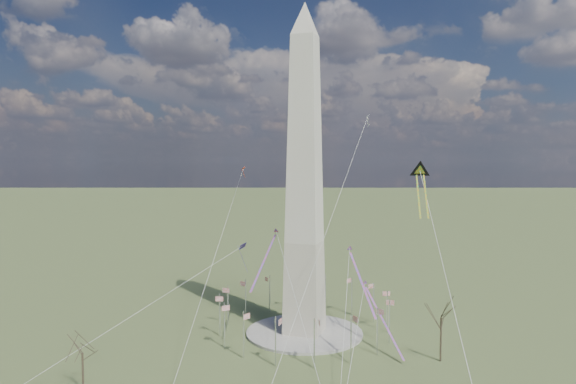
% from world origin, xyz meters
% --- Properties ---
extents(ground, '(2000.00, 2000.00, 0.00)m').
position_xyz_m(ground, '(0.00, 0.00, 0.00)').
color(ground, '#48592C').
rests_on(ground, ground).
extents(plaza, '(36.00, 36.00, 0.80)m').
position_xyz_m(plaza, '(0.00, 0.00, 0.40)').
color(plaza, '#A6A197').
rests_on(plaza, ground).
extents(washington_monument, '(15.56, 15.56, 100.00)m').
position_xyz_m(washington_monument, '(0.00, 0.00, 47.95)').
color(washington_monument, beige).
rests_on(washington_monument, plaza).
extents(flagpole_ring, '(54.40, 54.40, 13.00)m').
position_xyz_m(flagpole_ring, '(-0.00, -0.00, 7.27)').
color(flagpole_ring, white).
rests_on(flagpole_ring, ground).
extents(tree_near, '(10.11, 10.11, 17.69)m').
position_xyz_m(tree_near, '(40.79, -8.99, 12.62)').
color(tree_near, '#413527').
rests_on(tree_near, ground).
extents(tree_far, '(7.97, 7.97, 13.94)m').
position_xyz_m(tree_far, '(-36.99, -54.68, 9.94)').
color(tree_far, '#413527').
rests_on(tree_far, ground).
extents(kite_delta_black, '(7.40, 18.88, 15.43)m').
position_xyz_m(kite_delta_black, '(33.63, 6.29, 49.73)').
color(kite_delta_black, black).
rests_on(kite_delta_black, ground).
extents(kite_diamond_purple, '(2.77, 3.64, 10.62)m').
position_xyz_m(kite_diamond_purple, '(-24.83, 9.48, 23.56)').
color(kite_diamond_purple, navy).
rests_on(kite_diamond_purple, ground).
extents(kite_streamer_left, '(12.21, 20.05, 15.34)m').
position_xyz_m(kite_streamer_left, '(18.36, -9.33, 22.74)').
color(kite_streamer_left, red).
rests_on(kite_streamer_left, ground).
extents(kite_streamer_mid, '(2.07, 22.02, 15.12)m').
position_xyz_m(kite_streamer_mid, '(-9.18, -7.48, 26.52)').
color(kite_streamer_mid, red).
rests_on(kite_streamer_mid, ground).
extents(kite_streamer_right, '(15.34, 20.13, 16.46)m').
position_xyz_m(kite_streamer_right, '(22.62, -1.85, 10.84)').
color(kite_streamer_right, red).
rests_on(kite_streamer_right, ground).
extents(kite_small_red, '(1.22, 1.82, 3.92)m').
position_xyz_m(kite_small_red, '(-33.53, 30.25, 50.08)').
color(kite_small_red, red).
rests_on(kite_small_red, ground).
extents(kite_small_white, '(1.46, 1.87, 4.86)m').
position_xyz_m(kite_small_white, '(11.68, 42.64, 69.66)').
color(kite_small_white, white).
rests_on(kite_small_white, ground).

